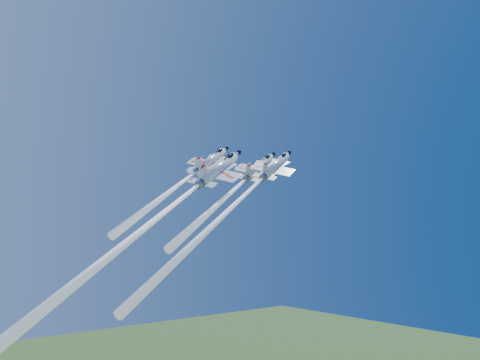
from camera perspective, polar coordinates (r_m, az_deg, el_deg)
jet_lead at (r=105.87m, az=-0.78°, el=-1.18°), size 30.23×16.25×27.42m
jet_left at (r=105.28m, az=-6.23°, el=-0.27°), size 28.48×15.30×25.76m
jet_right at (r=94.78m, az=-1.14°, el=-3.17°), size 39.34×21.38×38.36m
jet_slot at (r=92.07m, az=-9.44°, el=-4.52°), size 46.74×25.38×44.88m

